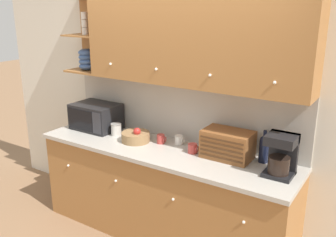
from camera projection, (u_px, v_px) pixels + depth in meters
The scene contains 14 objects.
ground_plane at pixel (179, 219), 4.13m from camera, with size 24.00×24.00×0.00m, color #896647.
wall_back at pixel (182, 105), 3.77m from camera, with size 5.00×0.06×2.60m.
counter_unit at pixel (163, 193), 3.74m from camera, with size 2.62×0.67×0.95m.
backsplash_panel at pixel (180, 110), 3.76m from camera, with size 2.60×0.01×0.62m.
upper_cabinets at pixel (187, 40), 3.34m from camera, with size 2.60×0.34×0.81m.
microwave at pixel (96, 116), 4.13m from camera, with size 0.50×0.37×0.28m.
storage_canister at pixel (116, 129), 3.93m from camera, with size 0.11×0.11×0.13m.
fruit_basket at pixel (136, 137), 3.77m from camera, with size 0.29×0.29×0.16m.
mug_blue_second at pixel (161, 139), 3.72m from camera, with size 0.09×0.08×0.09m.
mug at pixel (179, 140), 3.70m from camera, with size 0.10×0.08×0.09m.
mug_patterned_third at pixel (193, 148), 3.48m from camera, with size 0.10×0.09×0.09m.
bread_box at pixel (228, 144), 3.35m from camera, with size 0.44×0.28×0.26m.
wine_bottle at pixel (264, 148), 3.26m from camera, with size 0.09×0.09×0.29m.
coffee_maker at pixel (281, 155), 3.00m from camera, with size 0.23×0.23×0.35m.
Camera 1 is at (1.86, -3.10, 2.29)m, focal length 40.00 mm.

